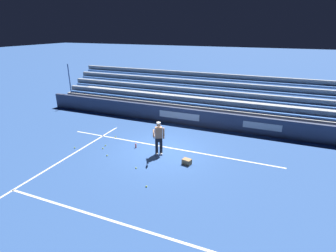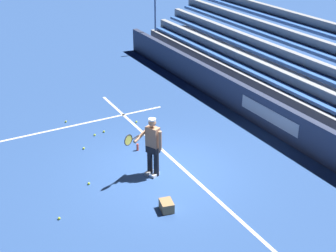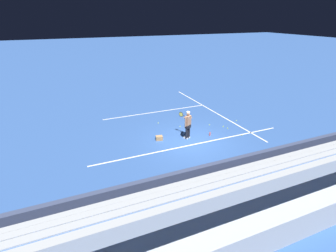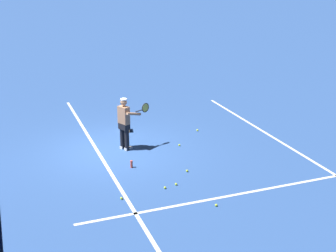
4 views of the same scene
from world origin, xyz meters
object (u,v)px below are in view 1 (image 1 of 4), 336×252
tennis_player (159,138)px  tennis_ball_near_player (136,168)px  tennis_ball_midcourt (116,137)px  water_bottle (136,146)px  tennis_ball_far_right (107,155)px  tennis_ball_by_box (105,145)px  tennis_ball_on_baseline (75,148)px  ball_box_cardboard (187,162)px  tennis_ball_stray_back (146,186)px  tennis_ball_toward_net (103,148)px

tennis_player → tennis_ball_near_player: bearing=78.2°
tennis_ball_midcourt → water_bottle: (-1.81, 0.80, 0.08)m
tennis_ball_near_player → tennis_ball_far_right: size_ratio=1.00×
tennis_ball_near_player → tennis_ball_by_box: bearing=-29.0°
tennis_ball_on_baseline → tennis_player: bearing=-166.3°
ball_box_cardboard → tennis_ball_stray_back: 2.61m
tennis_ball_midcourt → tennis_ball_near_player: bearing=136.3°
tennis_ball_midcourt → tennis_ball_toward_net: 1.63m
tennis_ball_on_baseline → tennis_ball_far_right: (-2.13, 0.11, 0.00)m
tennis_ball_toward_net → ball_box_cardboard: bearing=-178.4°
tennis_ball_midcourt → tennis_ball_toward_net: (-0.25, 1.61, 0.00)m
tennis_ball_near_player → tennis_ball_by_box: 3.13m
tennis_ball_on_baseline → tennis_ball_near_player: bearing=170.9°
tennis_ball_toward_net → tennis_ball_by_box: 0.37m
tennis_ball_midcourt → tennis_ball_far_right: 2.42m
tennis_player → tennis_ball_far_right: 2.75m
ball_box_cardboard → tennis_ball_midcourt: (4.92, -1.48, -0.10)m
water_bottle → tennis_player: bearing=171.0°
ball_box_cardboard → tennis_ball_near_player: bearing=32.6°
tennis_ball_stray_back → tennis_ball_toward_net: bearing=-31.6°
tennis_ball_near_player → tennis_ball_far_right: 2.03m
ball_box_cardboard → tennis_ball_near_player: ball_box_cardboard is taller
tennis_ball_midcourt → tennis_ball_on_baseline: bearing=60.8°
ball_box_cardboard → tennis_ball_midcourt: bearing=-16.8°
ball_box_cardboard → tennis_ball_far_right: bearing=10.6°
tennis_ball_by_box → tennis_ball_stray_back: bearing=145.2°
tennis_ball_near_player → tennis_ball_midcourt: size_ratio=1.00×
tennis_player → tennis_ball_stray_back: size_ratio=25.98×
tennis_ball_stray_back → tennis_ball_midcourt: bearing=-44.4°
tennis_ball_toward_net → water_bottle: water_bottle is taller
ball_box_cardboard → tennis_ball_on_baseline: bearing=6.0°
tennis_ball_far_right → tennis_ball_by_box: bearing=-51.2°
tennis_ball_midcourt → tennis_ball_toward_net: bearing=98.9°
tennis_player → tennis_ball_toward_net: 3.19m
tennis_ball_near_player → tennis_ball_stray_back: bearing=133.9°
tennis_player → ball_box_cardboard: (-1.65, 0.45, -0.76)m
tennis_ball_by_box → ball_box_cardboard: bearing=177.3°
ball_box_cardboard → water_bottle: size_ratio=1.82×
tennis_ball_on_baseline → water_bottle: 3.27m
tennis_ball_near_player → tennis_ball_by_box: size_ratio=1.00×
tennis_ball_far_right → tennis_ball_stray_back: bearing=151.0°
tennis_ball_midcourt → water_bottle: bearing=156.0°
tennis_ball_toward_net → water_bottle: size_ratio=0.30×
tennis_ball_on_baseline → water_bottle: size_ratio=0.30×
ball_box_cardboard → tennis_ball_midcourt: size_ratio=6.06×
tennis_player → tennis_ball_by_box: size_ratio=25.98×
tennis_ball_stray_back → tennis_ball_toward_net: (3.76, -2.32, 0.00)m
tennis_ball_on_baseline → water_bottle: bearing=-156.2°
tennis_ball_stray_back → tennis_ball_by_box: 4.68m
tennis_ball_stray_back → tennis_ball_near_player: size_ratio=1.00×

